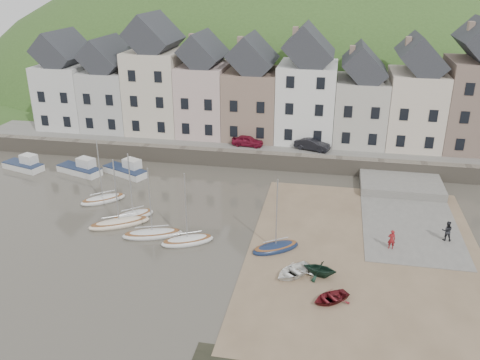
% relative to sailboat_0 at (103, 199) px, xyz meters
% --- Properties ---
extents(ground, '(160.00, 160.00, 0.00)m').
position_rel_sailboat_0_xyz_m(ground, '(13.17, -5.30, -0.26)').
color(ground, '#4D483C').
rests_on(ground, ground).
extents(quay_land, '(90.00, 30.00, 1.50)m').
position_rel_sailboat_0_xyz_m(quay_land, '(13.17, 26.70, 0.49)').
color(quay_land, '#345220').
rests_on(quay_land, ground).
extents(quay_street, '(70.00, 7.00, 0.10)m').
position_rel_sailboat_0_xyz_m(quay_street, '(13.17, 15.20, 1.29)').
color(quay_street, slate).
rests_on(quay_street, quay_land).
extents(seawall, '(70.00, 1.20, 1.80)m').
position_rel_sailboat_0_xyz_m(seawall, '(13.17, 11.70, 0.64)').
color(seawall, slate).
rests_on(seawall, ground).
extents(beach, '(18.00, 26.00, 0.06)m').
position_rel_sailboat_0_xyz_m(beach, '(24.17, -5.30, -0.23)').
color(beach, brown).
rests_on(beach, ground).
extents(slipway, '(8.00, 18.00, 0.12)m').
position_rel_sailboat_0_xyz_m(slipway, '(28.17, 2.70, -0.20)').
color(slipway, slate).
rests_on(slipway, ground).
extents(hillside, '(134.40, 84.00, 84.00)m').
position_rel_sailboat_0_xyz_m(hillside, '(8.17, 54.70, -18.26)').
color(hillside, '#345220').
rests_on(hillside, ground).
extents(townhouse_terrace, '(61.05, 8.00, 13.93)m').
position_rel_sailboat_0_xyz_m(townhouse_terrace, '(14.93, 18.70, 7.06)').
color(townhouse_terrace, silver).
rests_on(townhouse_terrace, quay_land).
extents(sailboat_0, '(4.25, 3.89, 6.32)m').
position_rel_sailboat_0_xyz_m(sailboat_0, '(0.00, 0.00, 0.00)').
color(sailboat_0, silver).
rests_on(sailboat_0, ground).
extents(sailboat_1, '(3.80, 3.64, 6.32)m').
position_rel_sailboat_0_xyz_m(sailboat_1, '(4.14, -2.69, 0.00)').
color(sailboat_1, silver).
rests_on(sailboat_1, ground).
extents(sailboat_2, '(5.25, 4.04, 6.32)m').
position_rel_sailboat_0_xyz_m(sailboat_2, '(3.50, -4.27, -0.00)').
color(sailboat_2, beige).
rests_on(sailboat_2, ground).
extents(sailboat_3, '(5.18, 3.12, 6.32)m').
position_rel_sailboat_0_xyz_m(sailboat_3, '(6.99, -5.57, -0.00)').
color(sailboat_3, silver).
rests_on(sailboat_3, ground).
extents(sailboat_4, '(4.51, 3.31, 6.32)m').
position_rel_sailboat_0_xyz_m(sailboat_4, '(10.15, -6.10, -0.00)').
color(sailboat_4, silver).
rests_on(sailboat_4, ground).
extents(sailboat_5, '(4.13, 3.47, 6.32)m').
position_rel_sailboat_0_xyz_m(sailboat_5, '(17.30, -5.84, 0.00)').
color(sailboat_5, '#152343').
rests_on(sailboat_5, ground).
extents(motorboat_0, '(5.51, 3.33, 1.70)m').
position_rel_sailboat_0_xyz_m(motorboat_0, '(-5.51, 6.35, 0.32)').
color(motorboat_0, silver).
rests_on(motorboat_0, ground).
extents(motorboat_1, '(5.09, 3.00, 1.70)m').
position_rel_sailboat_0_xyz_m(motorboat_1, '(-12.18, 6.20, 0.32)').
color(motorboat_1, silver).
rests_on(motorboat_1, ground).
extents(motorboat_2, '(5.48, 3.73, 1.70)m').
position_rel_sailboat_0_xyz_m(motorboat_2, '(-0.47, 6.91, 0.32)').
color(motorboat_2, silver).
rests_on(motorboat_2, ground).
extents(rowboat_white, '(3.69, 3.81, 0.64)m').
position_rel_sailboat_0_xyz_m(rowboat_white, '(19.00, -9.16, 0.12)').
color(rowboat_white, white).
rests_on(rowboat_white, beach).
extents(rowboat_green, '(2.75, 2.50, 1.26)m').
position_rel_sailboat_0_xyz_m(rowboat_green, '(20.87, -8.88, 0.43)').
color(rowboat_green, black).
rests_on(rowboat_green, beach).
extents(rowboat_red, '(3.26, 3.14, 0.55)m').
position_rel_sailboat_0_xyz_m(rowboat_red, '(21.71, -11.78, 0.07)').
color(rowboat_red, maroon).
rests_on(rowboat_red, beach).
extents(person_red, '(0.61, 0.42, 1.62)m').
position_rel_sailboat_0_xyz_m(person_red, '(26.20, -4.01, 0.66)').
color(person_red, maroon).
rests_on(person_red, slipway).
extents(person_dark, '(0.87, 0.70, 1.70)m').
position_rel_sailboat_0_xyz_m(person_dark, '(30.71, -1.79, 0.71)').
color(person_dark, black).
rests_on(person_dark, slipway).
extents(car_left, '(3.74, 1.80, 1.23)m').
position_rel_sailboat_0_xyz_m(car_left, '(11.44, 14.20, 1.95)').
color(car_left, maroon).
rests_on(car_left, quay_street).
extents(car_right, '(4.22, 2.53, 1.31)m').
position_rel_sailboat_0_xyz_m(car_right, '(18.86, 14.20, 1.99)').
color(car_right, black).
rests_on(car_right, quay_street).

